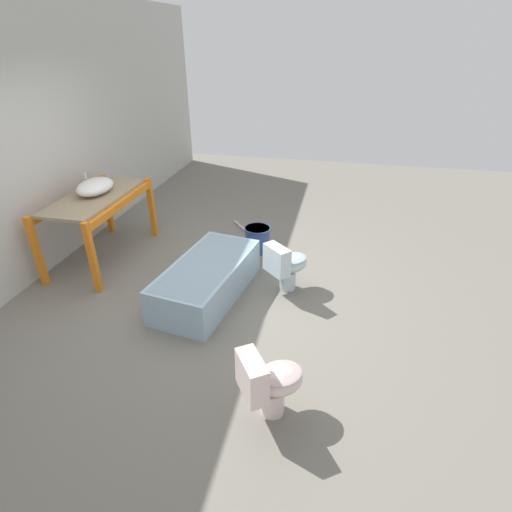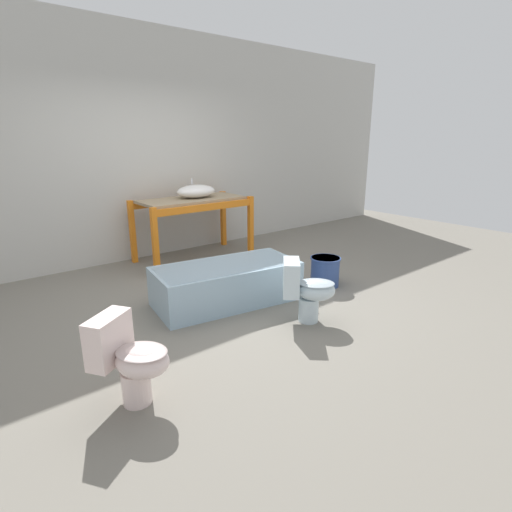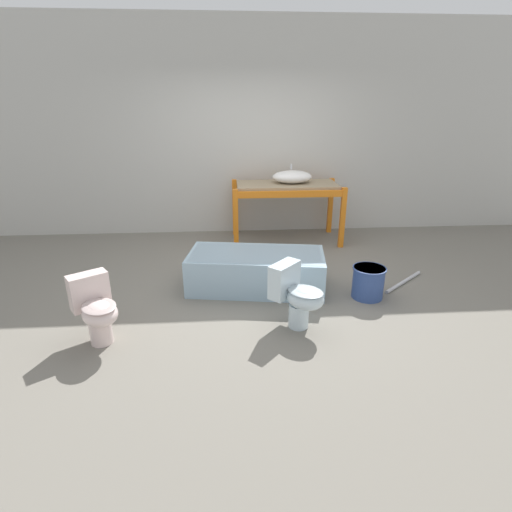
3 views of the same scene
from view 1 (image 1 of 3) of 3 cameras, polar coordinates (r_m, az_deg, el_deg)
name	(u,v)px [view 1 (image 1 of 3)]	position (r m, az deg, el deg)	size (l,w,h in m)	color
ground_plane	(194,292)	(4.82, -8.84, -5.11)	(12.00, 12.00, 0.00)	slate
warehouse_wall_rear	(5,148)	(5.28, -32.21, 12.96)	(10.80, 0.08, 3.20)	beige
shelving_rack	(96,206)	(5.57, -21.84, 6.64)	(1.62, 0.80, 0.89)	orange
sink_basin	(95,187)	(5.56, -22.01, 9.19)	(0.58, 0.39, 0.27)	white
bathtub_main	(207,277)	(4.62, -6.98, -3.02)	(1.62, 0.93, 0.43)	#99B7CC
toilet_near	(287,265)	(4.66, 4.39, -1.28)	(0.58, 0.57, 0.61)	silver
toilet_far	(270,382)	(3.23, 1.98, -17.56)	(0.54, 0.59, 0.61)	silver
bucket_white	(257,239)	(5.58, 0.21, 2.50)	(0.36, 0.36, 0.35)	#334C8C
loose_pipe	(245,231)	(6.20, -1.52, 3.66)	(0.64, 0.54, 0.04)	#B7B7BC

